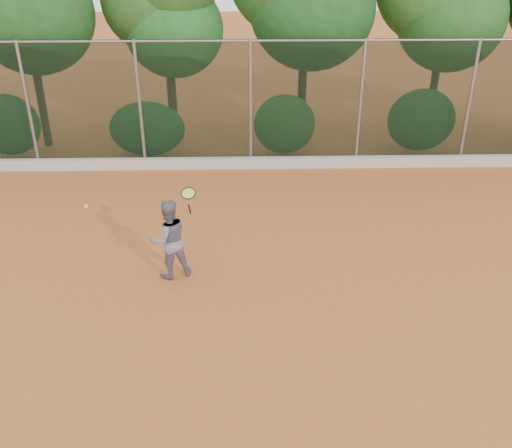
{
  "coord_description": "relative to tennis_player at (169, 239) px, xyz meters",
  "views": [
    {
      "loc": [
        -0.23,
        -8.22,
        6.09
      ],
      "look_at": [
        0.0,
        1.0,
        1.25
      ],
      "focal_mm": 40.0,
      "sensor_mm": 36.0,
      "label": 1
    }
  ],
  "objects": [
    {
      "name": "ground",
      "position": [
        1.65,
        -1.26,
        -0.8
      ],
      "size": [
        80.0,
        80.0,
        0.0
      ],
      "primitive_type": "plane",
      "color": "#BB612C",
      "rests_on": "ground"
    },
    {
      "name": "tennis_ball_in_flight",
      "position": [
        -1.34,
        -0.42,
        0.92
      ],
      "size": [
        0.07,
        0.07,
        0.07
      ],
      "color": "#EDF838",
      "rests_on": "ground"
    },
    {
      "name": "tennis_player",
      "position": [
        0.0,
        0.0,
        0.0
      ],
      "size": [
        0.96,
        0.87,
        1.61
      ],
      "primitive_type": "imported",
      "rotation": [
        0.0,
        0.0,
        3.56
      ],
      "color": "slate",
      "rests_on": "ground"
    },
    {
      "name": "tennis_racket",
      "position": [
        0.43,
        -0.1,
        0.97
      ],
      "size": [
        0.3,
        0.28,
        0.56
      ],
      "color": "black",
      "rests_on": "ground"
    },
    {
      "name": "chainlink_fence",
      "position": [
        1.65,
        5.74,
        1.05
      ],
      "size": [
        24.09,
        0.09,
        3.5
      ],
      "color": "black",
      "rests_on": "ground"
    },
    {
      "name": "concrete_curb",
      "position": [
        1.65,
        5.56,
        -0.65
      ],
      "size": [
        24.0,
        0.2,
        0.3
      ],
      "primitive_type": "cube",
      "color": "beige",
      "rests_on": "ground"
    }
  ]
}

